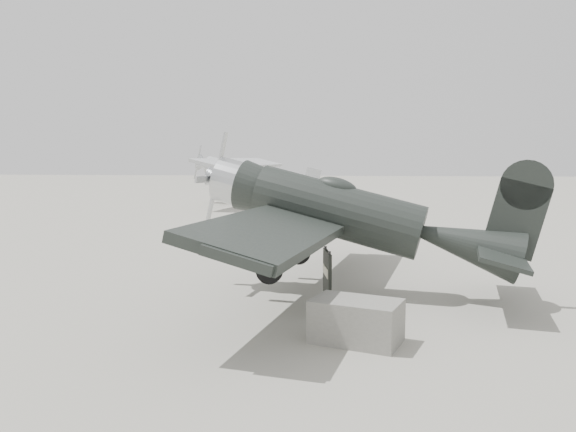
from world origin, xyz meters
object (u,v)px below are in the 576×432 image
object	(u,v)px
highwing_monoplane	(251,172)
sign_board	(327,275)
equipment_block	(356,321)
lowwing_monoplane	(353,216)

from	to	relation	value
highwing_monoplane	sign_board	bearing A→B (deg)	-67.03
highwing_monoplane	equipment_block	xyz separation A→B (m)	(6.58, -28.21, -1.82)
highwing_monoplane	lowwing_monoplane	bearing A→B (deg)	-65.00
lowwing_monoplane	sign_board	world-z (taller)	lowwing_monoplane
sign_board	highwing_monoplane	bearing A→B (deg)	93.58
lowwing_monoplane	equipment_block	world-z (taller)	lowwing_monoplane
lowwing_monoplane	equipment_block	xyz separation A→B (m)	(0.02, -3.48, -1.46)
lowwing_monoplane	highwing_monoplane	xyz separation A→B (m)	(-6.56, 24.73, 0.36)
equipment_block	lowwing_monoplane	bearing A→B (deg)	90.34
highwing_monoplane	equipment_block	world-z (taller)	highwing_monoplane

